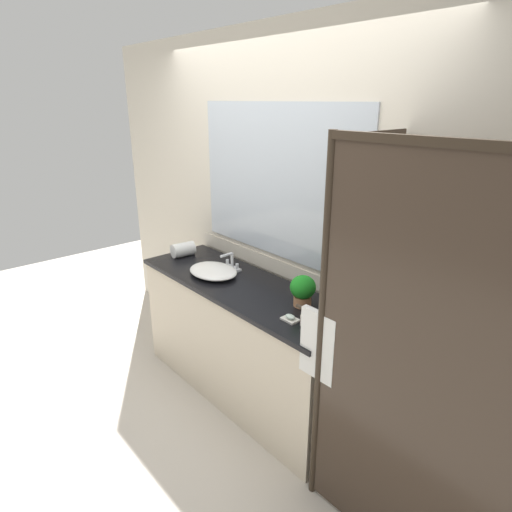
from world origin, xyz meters
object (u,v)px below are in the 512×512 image
Objects in this scene: amenity_bottle_shampoo at (337,313)px; rolled_towel_near_edge at (183,249)px; potted_plant at (303,289)px; amenity_bottle_body_wash at (303,320)px; soap_dish at (290,318)px; sink_basin at (213,271)px; faucet at (231,264)px.

amenity_bottle_shampoo is 1.53m from rolled_towel_near_edge.
potted_plant is 2.46× the size of amenity_bottle_body_wash.
rolled_towel_near_edge is (-1.35, 0.12, 0.04)m from soap_dish.
rolled_towel_near_edge is (-0.49, 0.05, 0.03)m from sink_basin.
amenity_bottle_body_wash is at bearing -4.56° from rolled_towel_near_edge.
amenity_bottle_body_wash reaches higher than soap_dish.
soap_dish is at bearing -66.06° from potted_plant.
faucet is 0.92× the size of rolled_towel_near_edge.
amenity_bottle_shampoo reaches higher than amenity_bottle_body_wash.
amenity_bottle_body_wash is 0.83× the size of amenity_bottle_shampoo.
soap_dish is 1.23× the size of amenity_bottle_body_wash.
rolled_towel_near_edge is at bearing 174.76° from soap_dish.
sink_basin is at bearing 175.22° from soap_dish.
rolled_towel_near_edge reaches higher than amenity_bottle_body_wash.
amenity_bottle_body_wash is (0.09, 0.01, 0.02)m from soap_dish.
amenity_bottle_body_wash is at bearing -3.79° from sink_basin.
faucet is at bearing 178.16° from amenity_bottle_shampoo.
amenity_bottle_shampoo reaches higher than soap_dish.
rolled_towel_near_edge reaches higher than sink_basin.
sink_basin is 2.02× the size of potted_plant.
amenity_bottle_shampoo is (0.09, 0.20, 0.01)m from amenity_bottle_body_wash.
potted_plant is 0.27m from amenity_bottle_body_wash.
potted_plant reaches higher than amenity_bottle_shampoo.
sink_basin is 1.05m from amenity_bottle_shampoo.
sink_basin is 4.98× the size of amenity_bottle_body_wash.
soap_dish is 1.36m from rolled_towel_near_edge.
soap_dish is 0.09m from amenity_bottle_body_wash.
soap_dish is (0.09, -0.20, -0.10)m from potted_plant.
potted_plant reaches higher than soap_dish.
faucet is 1.04m from amenity_bottle_shampoo.
faucet is 1.70× the size of soap_dish.
amenity_bottle_shampoo is (1.04, -0.03, 0.00)m from faucet.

